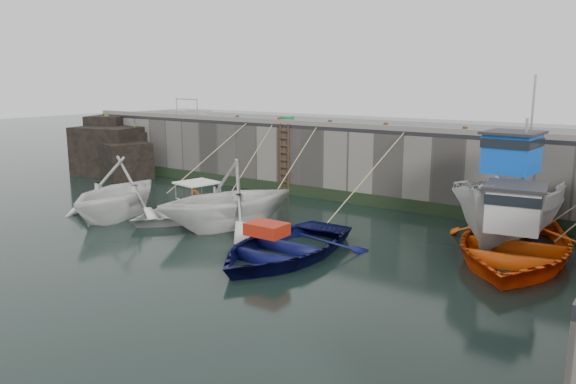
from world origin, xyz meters
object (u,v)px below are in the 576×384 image
Objects in this scene: ladder at (284,159)px; boat_far_white at (513,207)px; bollard_c at (330,123)px; bollard_e at (465,130)px; bollard_d at (386,126)px; boat_near_white at (118,217)px; bollard_b at (279,121)px; bollard_a at (237,118)px; fish_crate at (287,120)px; boat_near_blue at (187,217)px; boat_near_blacktrim at (228,227)px; boat_far_orange at (513,244)px; boat_near_navy at (283,257)px.

ladder is 0.45× the size of boat_far_white.
bollard_c and bollard_e have the same top height.
bollard_d reaches higher than ladder.
bollard_b is at bearing 56.30° from boat_near_white.
bollard_c is 5.80m from bollard_e.
bollard_b and bollard_d have the same top height.
fish_crate is at bearing 6.84° from bollard_a.
ladder is 0.66× the size of boat_near_blue.
boat_near_blue is 0.69× the size of boat_far_white.
bollard_a and bollard_e have the same top height.
boat_near_blacktrim is 9.38m from bollard_e.
boat_near_white is 14.00m from boat_far_orange.
fish_crate reaches higher than bollard_c.
bollard_c is (4.83, 7.52, 3.30)m from boat_near_white.
boat_far_orange is 14.78m from bollard_a.
bollard_c is at bearing 8.67° from ladder.
bollard_e is at bearing 0.00° from bollard_b.
boat_far_orange is at bearing -33.45° from bollard_d.
fish_crate is at bearing 123.57° from boat_near_navy.
boat_near_white is 17.68× the size of bollard_e.
fish_crate reaches higher than bollard_d.
boat_near_blacktrim is 7.64m from bollard_d.
bollard_d is (-0.54, 7.79, 3.30)m from boat_near_navy.
ladder is 1.87m from fish_crate.
bollard_e is at bearing 117.80° from boat_far_orange.
boat_far_orange is (5.59, 3.74, 0.44)m from boat_near_navy.
bollard_a is at bearing 135.70° from boat_near_navy.
boat_near_navy is 8.48m from bollard_d.
bollard_d is at bearing 163.37° from boat_far_white.
bollard_a is at bearing 180.00° from bollard_b.
boat_far_orange is 25.83× the size of bollard_d.
bollard_a is at bearing 123.50° from boat_near_blue.
boat_far_white is (13.01, 5.45, 1.12)m from boat_near_white.
bollard_e is (6.23, 6.19, 3.30)m from boat_near_blacktrim.
boat_far_white reaches higher than boat_near_white.
boat_near_navy is 7.71m from boat_far_white.
boat_near_white is 9.20× the size of fish_crate.
boat_far_orange is 12.39m from fish_crate.
bollard_e is (8.00, 0.34, 1.71)m from ladder.
ladder is at bearing -6.38° from bollard_a.
boat_near_white is 8.22m from bollard_a.
ladder is at bearing 52.01° from boat_near_white.
fish_crate is at bearing 99.34° from boat_near_blue.
bollard_d is (4.80, 0.34, 1.71)m from ladder.
bollard_b is 1.00× the size of bollard_d.
fish_crate is 0.38m from bollard_b.
fish_crate is (0.13, 6.37, 3.32)m from boat_near_blue.
boat_near_blacktrim reaches higher than boat_near_blue.
ladder is 11.60m from boat_far_orange.
fish_crate reaches higher than boat_near_navy.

